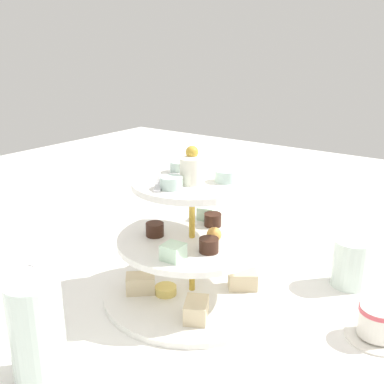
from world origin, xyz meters
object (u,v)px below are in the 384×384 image
teacup_with_saucer (378,323)px  tiered_serving_stand (192,252)px  water_glass_tall_right (37,332)px  water_glass_short_left (351,263)px  butter_knife_left (60,248)px

teacup_with_saucer → tiered_serving_stand: bearing=-78.2°
tiered_serving_stand → water_glass_tall_right: size_ratio=2.17×
tiered_serving_stand → water_glass_short_left: size_ratio=3.54×
water_glass_short_left → butter_knife_left: (0.21, -0.54, -0.04)m
water_glass_tall_right → water_glass_short_left: bearing=152.8°
water_glass_tall_right → butter_knife_left: bearing=-131.7°
tiered_serving_stand → water_glass_short_left: bearing=132.8°
water_glass_tall_right → water_glass_short_left: (-0.47, 0.24, -0.03)m
teacup_with_saucer → butter_knife_left: bearing=-83.1°
teacup_with_saucer → water_glass_short_left: bearing=-147.8°
water_glass_short_left → butter_knife_left: bearing=-69.0°
water_glass_tall_right → teacup_with_saucer: (-0.34, 0.32, -0.04)m
water_glass_tall_right → teacup_with_saucer: 0.47m
tiered_serving_stand → butter_knife_left: tiered_serving_stand is taller
tiered_serving_stand → water_glass_short_left: 0.28m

